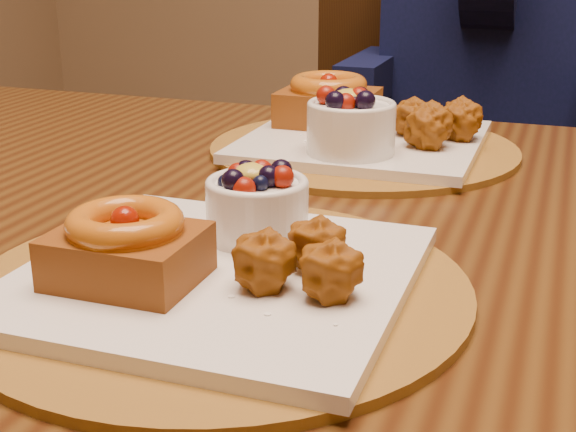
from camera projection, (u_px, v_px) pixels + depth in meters
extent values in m
cube|color=#361909|center=(308.00, 224.00, 0.81)|extent=(1.60, 0.90, 0.04)
cylinder|color=#361909|center=(0.00, 307.00, 1.49)|extent=(0.06, 0.06, 0.71)
cylinder|color=brown|center=(218.00, 287.00, 0.60)|extent=(0.38, 0.38, 0.01)
cube|color=white|center=(218.00, 275.00, 0.60)|extent=(0.28, 0.28, 0.01)
cube|color=#4E2307|center=(127.00, 256.00, 0.57)|extent=(0.10, 0.08, 0.04)
torus|color=#9D4D09|center=(125.00, 223.00, 0.56)|extent=(0.08, 0.08, 0.02)
sphere|color=#7D1202|center=(125.00, 220.00, 0.56)|extent=(0.02, 0.02, 0.02)
sphere|color=#914A0A|center=(316.00, 245.00, 0.59)|extent=(0.04, 0.04, 0.04)
sphere|color=#914A0A|center=(264.00, 263.00, 0.56)|extent=(0.04, 0.04, 0.04)
sphere|color=#914A0A|center=(330.00, 272.00, 0.54)|extent=(0.04, 0.04, 0.04)
cylinder|color=white|center=(257.00, 210.00, 0.65)|extent=(0.08, 0.08, 0.05)
torus|color=white|center=(257.00, 183.00, 0.64)|extent=(0.08, 0.08, 0.01)
ellipsoid|color=gold|center=(252.00, 173.00, 0.64)|extent=(0.03, 0.03, 0.02)
cylinder|color=brown|center=(363.00, 149.00, 0.99)|extent=(0.38, 0.38, 0.01)
cube|color=white|center=(364.00, 141.00, 0.99)|extent=(0.28, 0.28, 0.01)
cube|color=#4E2307|center=(328.00, 107.00, 1.05)|extent=(0.12, 0.10, 0.04)
torus|color=#9D4D09|center=(329.00, 84.00, 1.04)|extent=(0.10, 0.10, 0.02)
sphere|color=#7D1202|center=(329.00, 83.00, 1.03)|extent=(0.02, 0.02, 0.02)
sphere|color=#914A0A|center=(428.00, 129.00, 0.93)|extent=(0.05, 0.05, 0.05)
sphere|color=#914A0A|center=(412.00, 118.00, 0.99)|extent=(0.05, 0.05, 0.05)
sphere|color=#914A0A|center=(460.00, 121.00, 0.97)|extent=(0.05, 0.05, 0.05)
cylinder|color=white|center=(351.00, 129.00, 0.90)|extent=(0.10, 0.10, 0.06)
torus|color=white|center=(352.00, 105.00, 0.89)|extent=(0.10, 0.10, 0.01)
ellipsoid|color=gold|center=(348.00, 97.00, 0.89)|extent=(0.04, 0.04, 0.02)
cube|color=black|center=(414.00, 217.00, 1.71)|extent=(0.53, 0.53, 0.04)
cylinder|color=black|center=(322.00, 352.00, 1.63)|extent=(0.04, 0.04, 0.42)
cylinder|color=black|center=(508.00, 359.00, 1.60)|extent=(0.04, 0.04, 0.42)
cylinder|color=black|center=(327.00, 278.00, 1.98)|extent=(0.04, 0.04, 0.42)
cylinder|color=black|center=(480.00, 283.00, 1.95)|extent=(0.04, 0.04, 0.42)
cube|color=black|center=(412.00, 95.00, 1.82)|extent=(0.42, 0.14, 0.45)
cube|color=black|center=(490.00, 63.00, 1.60)|extent=(0.40, 0.21, 0.58)
cube|color=black|center=(372.00, 76.00, 1.56)|extent=(0.08, 0.29, 0.08)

